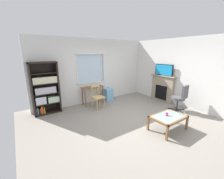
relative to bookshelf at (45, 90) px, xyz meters
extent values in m
cube|color=gray|center=(2.04, -2.25, -0.87)|extent=(6.14, 5.98, 0.02)
cube|color=silver|center=(2.04, 0.24, -0.44)|extent=(5.14, 0.12, 0.85)
cube|color=silver|center=(2.04, 0.24, 1.52)|extent=(5.14, 0.12, 0.61)
cube|color=silver|center=(0.36, 0.24, 0.60)|extent=(1.78, 0.12, 1.23)
cube|color=silver|center=(3.56, 0.24, 0.60)|extent=(2.10, 0.12, 1.23)
cube|color=silver|center=(1.88, 0.25, 0.60)|extent=(1.26, 0.02, 1.23)
cube|color=white|center=(1.88, 0.18, 0.00)|extent=(1.32, 0.06, 0.03)
cube|color=white|center=(1.88, 0.18, 1.20)|extent=(1.32, 0.06, 0.03)
cube|color=white|center=(1.25, 0.18, 0.60)|extent=(0.03, 0.06, 1.23)
cube|color=white|center=(2.51, 0.18, 0.60)|extent=(0.03, 0.06, 1.23)
cube|color=silver|center=(4.67, -2.25, 0.48)|extent=(0.12, 5.18, 2.69)
cube|color=black|center=(-0.42, -0.01, 0.05)|extent=(0.05, 0.38, 1.83)
cube|color=black|center=(0.43, -0.01, 0.05)|extent=(0.05, 0.38, 1.83)
cube|color=black|center=(0.01, -0.01, 0.94)|extent=(0.90, 0.38, 0.05)
cube|color=black|center=(0.01, -0.01, -0.84)|extent=(0.90, 0.38, 0.05)
cube|color=black|center=(0.01, 0.17, 0.05)|extent=(0.90, 0.02, 1.83)
cube|color=black|center=(0.01, -0.01, -0.48)|extent=(0.85, 0.36, 0.02)
cube|color=black|center=(0.01, -0.01, -0.12)|extent=(0.85, 0.36, 0.02)
cube|color=black|center=(0.01, -0.01, 0.23)|extent=(0.85, 0.36, 0.02)
cube|color=black|center=(0.01, -0.01, 0.59)|extent=(0.85, 0.36, 0.02)
cube|color=silver|center=(-0.19, -0.02, -0.34)|extent=(0.33, 0.29, 0.26)
cube|color=#B7D6B2|center=(0.23, -0.02, -0.37)|extent=(0.39, 0.31, 0.21)
cube|color=#B2B2BC|center=(0.00, -0.02, 0.00)|extent=(0.67, 0.29, 0.22)
cube|color=beige|center=(0.02, -0.02, 0.35)|extent=(0.77, 0.29, 0.22)
cube|color=purple|center=(-0.36, -0.03, -0.70)|extent=(0.03, 0.21, 0.23)
cube|color=green|center=(-0.32, -0.03, -0.69)|extent=(0.03, 0.24, 0.24)
cube|color=black|center=(-0.28, -0.03, -0.72)|extent=(0.04, 0.24, 0.18)
cube|color=red|center=(-0.24, -0.03, -0.71)|extent=(0.04, 0.23, 0.21)
cube|color=orange|center=(-0.19, -0.03, -0.68)|extent=(0.04, 0.24, 0.27)
cube|color=red|center=(-0.16, -0.03, -0.71)|extent=(0.02, 0.27, 0.20)
cube|color=yellow|center=(-0.12, -0.03, -0.70)|extent=(0.02, 0.29, 0.23)
cube|color=brown|center=(1.79, -0.11, -0.12)|extent=(0.92, 0.38, 0.03)
cylinder|color=brown|center=(1.38, -0.25, -0.50)|extent=(0.04, 0.04, 0.72)
cylinder|color=brown|center=(2.19, -0.25, -0.50)|extent=(0.04, 0.04, 0.72)
cylinder|color=brown|center=(1.38, 0.03, -0.50)|extent=(0.04, 0.04, 0.72)
cylinder|color=brown|center=(2.19, 0.03, -0.50)|extent=(0.04, 0.04, 0.72)
cube|color=tan|center=(1.73, -0.66, -0.41)|extent=(0.46, 0.45, 0.04)
cylinder|color=tan|center=(1.58, -0.84, -0.65)|extent=(0.04, 0.04, 0.43)
cylinder|color=tan|center=(1.92, -0.80, -0.65)|extent=(0.04, 0.04, 0.43)
cylinder|color=tan|center=(1.54, -0.52, -0.65)|extent=(0.04, 0.04, 0.43)
cylinder|color=tan|center=(1.88, -0.48, -0.65)|extent=(0.04, 0.04, 0.43)
cylinder|color=tan|center=(1.54, -0.52, -0.19)|extent=(0.04, 0.04, 0.45)
cylinder|color=tan|center=(1.88, -0.48, -0.19)|extent=(0.04, 0.04, 0.45)
cube|color=tan|center=(1.71, -0.50, 0.01)|extent=(0.36, 0.08, 0.06)
cylinder|color=tan|center=(1.61, -0.51, -0.22)|extent=(0.02, 0.02, 0.35)
cylinder|color=tan|center=(1.71, -0.50, -0.22)|extent=(0.02, 0.02, 0.35)
cylinder|color=tan|center=(1.82, -0.49, -0.22)|extent=(0.02, 0.02, 0.35)
cube|color=#72ADDB|center=(2.57, -0.06, -0.58)|extent=(0.35, 0.40, 0.55)
cube|color=gray|center=(4.52, -1.52, -0.30)|extent=(0.18, 1.05, 1.13)
cube|color=black|center=(4.43, -1.52, -0.45)|extent=(0.03, 0.58, 0.62)
cube|color=gray|center=(4.50, -1.52, 0.28)|extent=(0.26, 1.15, 0.04)
cube|color=black|center=(4.50, -1.52, 0.54)|extent=(0.05, 0.84, 0.47)
cube|color=#198CCC|center=(4.47, -1.52, 0.54)|extent=(0.01, 0.79, 0.42)
cylinder|color=#4C4C51|center=(4.06, -2.54, -0.38)|extent=(0.48, 0.48, 0.09)
cube|color=#4C4C51|center=(4.09, -2.76, -0.10)|extent=(0.41, 0.13, 0.48)
cylinder|color=#38383D|center=(4.06, -2.54, -0.62)|extent=(0.06, 0.06, 0.42)
cube|color=#38383D|center=(3.92, -2.56, -0.83)|extent=(0.28, 0.07, 0.03)
cylinder|color=#38383D|center=(3.78, -2.58, -0.84)|extent=(0.05, 0.05, 0.05)
cube|color=#38383D|center=(4.04, -2.68, -0.83)|extent=(0.09, 0.28, 0.03)
cylinder|color=#38383D|center=(4.01, -2.81, -0.84)|extent=(0.05, 0.05, 0.05)
cube|color=#38383D|center=(4.19, -2.61, -0.83)|extent=(0.26, 0.17, 0.03)
cylinder|color=#38383D|center=(4.31, -2.67, -0.84)|extent=(0.05, 0.05, 0.05)
cube|color=#38383D|center=(4.16, -2.44, -0.83)|extent=(0.23, 0.22, 0.03)
cylinder|color=#38383D|center=(4.27, -2.35, -0.84)|extent=(0.05, 0.05, 0.05)
cube|color=#38383D|center=(4.00, -2.41, -0.83)|extent=(0.15, 0.27, 0.03)
cylinder|color=#38383D|center=(3.94, -2.29, -0.84)|extent=(0.05, 0.05, 0.05)
cube|color=#8C9E99|center=(2.55, -3.18, -0.45)|extent=(0.87, 0.55, 0.02)
cube|color=brown|center=(2.55, -3.48, -0.47)|extent=(0.97, 0.05, 0.05)
cube|color=brown|center=(2.55, -2.88, -0.47)|extent=(0.97, 0.05, 0.05)
cube|color=brown|center=(2.09, -3.18, -0.47)|extent=(0.05, 0.65, 0.05)
cube|color=brown|center=(3.01, -3.18, -0.47)|extent=(0.05, 0.65, 0.05)
cube|color=brown|center=(2.09, -3.48, -0.68)|extent=(0.05, 0.05, 0.37)
cube|color=brown|center=(3.01, -3.48, -0.68)|extent=(0.05, 0.05, 0.37)
cube|color=brown|center=(2.09, -2.88, -0.68)|extent=(0.05, 0.05, 0.37)
cube|color=brown|center=(3.01, -2.88, -0.68)|extent=(0.05, 0.05, 0.37)
cylinder|color=#DB3D84|center=(2.54, -3.13, -0.40)|extent=(0.07, 0.07, 0.09)
camera|label=1|loc=(-0.79, -5.26, 1.26)|focal=22.72mm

